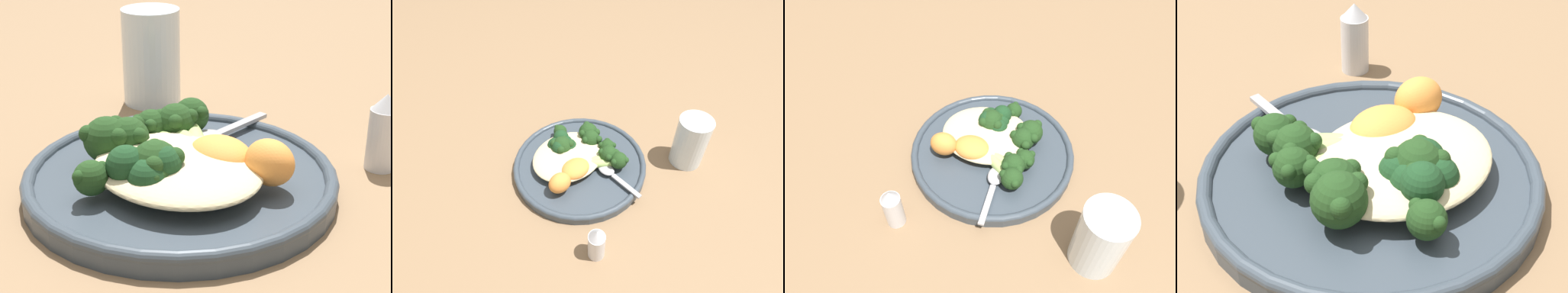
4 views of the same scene
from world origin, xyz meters
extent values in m
plane|color=#846647|center=(0.00, 0.00, 0.00)|extent=(4.00, 4.00, 0.00)
cylinder|color=#38424C|center=(0.00, -0.02, 0.01)|extent=(0.27, 0.27, 0.02)
torus|color=#38424C|center=(0.00, -0.02, 0.02)|extent=(0.27, 0.27, 0.01)
ellipsoid|color=beige|center=(-0.02, 0.00, 0.03)|extent=(0.15, 0.13, 0.02)
ellipsoid|color=#9EBC66|center=(0.01, -0.05, 0.03)|extent=(0.09, 0.08, 0.02)
sphere|color=#1E3D19|center=(0.05, -0.08, 0.04)|extent=(0.03, 0.03, 0.03)
sphere|color=#1E3D19|center=(0.06, -0.07, 0.05)|extent=(0.01, 0.01, 0.01)
sphere|color=#1E3D19|center=(0.03, -0.08, 0.05)|extent=(0.01, 0.01, 0.01)
sphere|color=#1E3D19|center=(0.06, -0.09, 0.05)|extent=(0.01, 0.01, 0.01)
ellipsoid|color=#9EBC66|center=(0.01, -0.04, 0.03)|extent=(0.07, 0.04, 0.02)
sphere|color=#1E3D19|center=(0.04, -0.06, 0.04)|extent=(0.04, 0.04, 0.04)
sphere|color=#1E3D19|center=(0.05, -0.05, 0.05)|extent=(0.01, 0.01, 0.01)
sphere|color=#1E3D19|center=(0.03, -0.05, 0.05)|extent=(0.01, 0.01, 0.01)
sphere|color=#1E3D19|center=(0.03, -0.07, 0.05)|extent=(0.01, 0.01, 0.01)
sphere|color=#1E3D19|center=(0.05, -0.07, 0.05)|extent=(0.01, 0.01, 0.01)
ellipsoid|color=#9EBC66|center=(0.01, -0.03, 0.03)|extent=(0.09, 0.03, 0.02)
sphere|color=#1E3D19|center=(0.06, -0.04, 0.04)|extent=(0.03, 0.03, 0.03)
sphere|color=#1E3D19|center=(0.07, -0.03, 0.04)|extent=(0.01, 0.01, 0.01)
sphere|color=#1E3D19|center=(0.05, -0.03, 0.04)|extent=(0.01, 0.01, 0.01)
sphere|color=#1E3D19|center=(0.05, -0.05, 0.04)|extent=(0.01, 0.01, 0.01)
sphere|color=#1E3D19|center=(0.07, -0.05, 0.04)|extent=(0.01, 0.01, 0.01)
ellipsoid|color=#9EBC66|center=(0.02, -0.02, 0.03)|extent=(0.07, 0.05, 0.02)
sphere|color=#1E3D19|center=(0.05, 0.00, 0.04)|extent=(0.04, 0.04, 0.04)
sphere|color=#1E3D19|center=(0.05, 0.01, 0.05)|extent=(0.01, 0.01, 0.01)
sphere|color=#1E3D19|center=(0.03, 0.00, 0.05)|extent=(0.01, 0.01, 0.01)
sphere|color=#1E3D19|center=(0.05, -0.02, 0.05)|extent=(0.01, 0.01, 0.01)
ellipsoid|color=#9EBC66|center=(0.02, -0.01, 0.03)|extent=(0.08, 0.07, 0.02)
sphere|color=#1E3D19|center=(0.06, 0.02, 0.04)|extent=(0.04, 0.04, 0.04)
sphere|color=#1E3D19|center=(0.06, 0.03, 0.05)|extent=(0.02, 0.02, 0.02)
sphere|color=#1E3D19|center=(0.04, 0.02, 0.05)|extent=(0.02, 0.02, 0.02)
sphere|color=#1E3D19|center=(0.06, 0.00, 0.05)|extent=(0.02, 0.02, 0.02)
ellipsoid|color=#9EBC66|center=(0.00, 0.01, 0.03)|extent=(0.04, 0.11, 0.01)
sphere|color=#1E3D19|center=(0.02, 0.07, 0.04)|extent=(0.03, 0.03, 0.03)
sphere|color=#1E3D19|center=(0.02, 0.08, 0.04)|extent=(0.01, 0.01, 0.01)
sphere|color=#1E3D19|center=(0.02, 0.05, 0.04)|extent=(0.01, 0.01, 0.01)
ellipsoid|color=#9EBC66|center=(-0.01, -0.01, 0.03)|extent=(0.02, 0.06, 0.01)
sphere|color=#1E3D19|center=(-0.01, 0.02, 0.04)|extent=(0.04, 0.04, 0.04)
sphere|color=#1E3D19|center=(0.00, 0.03, 0.05)|extent=(0.02, 0.02, 0.02)
sphere|color=#1E3D19|center=(-0.02, 0.03, 0.05)|extent=(0.02, 0.02, 0.02)
sphere|color=#1E3D19|center=(-0.02, 0.01, 0.05)|extent=(0.02, 0.02, 0.02)
sphere|color=#1E3D19|center=(0.00, 0.01, 0.05)|extent=(0.02, 0.02, 0.02)
ellipsoid|color=#9EBC66|center=(-0.01, -0.01, 0.03)|extent=(0.03, 0.08, 0.01)
sphere|color=#1E3D19|center=(-0.02, 0.03, 0.04)|extent=(0.03, 0.03, 0.03)
sphere|color=#1E3D19|center=(-0.01, 0.04, 0.04)|extent=(0.01, 0.01, 0.01)
sphere|color=#1E3D19|center=(-0.03, 0.04, 0.04)|extent=(0.01, 0.01, 0.01)
sphere|color=#1E3D19|center=(-0.03, 0.02, 0.04)|extent=(0.01, 0.01, 0.01)
sphere|color=#1E3D19|center=(-0.01, 0.02, 0.04)|extent=(0.01, 0.01, 0.01)
ellipsoid|color=orange|center=(-0.03, -0.04, 0.04)|extent=(0.06, 0.05, 0.03)
ellipsoid|color=orange|center=(-0.07, -0.05, 0.04)|extent=(0.05, 0.04, 0.04)
sphere|color=#193D1E|center=(0.00, 0.03, 0.04)|extent=(0.03, 0.03, 0.03)
sphere|color=#193D1E|center=(0.00, 0.04, 0.05)|extent=(0.03, 0.03, 0.03)
sphere|color=#193D1E|center=(-0.02, 0.04, 0.04)|extent=(0.03, 0.03, 0.03)
sphere|color=#193D1E|center=(-0.02, 0.02, 0.05)|extent=(0.03, 0.03, 0.03)
sphere|color=#193D1E|center=(0.00, 0.02, 0.04)|extent=(0.03, 0.03, 0.03)
cube|color=#A3A3A8|center=(0.02, -0.13, 0.02)|extent=(0.01, 0.07, 0.00)
ellipsoid|color=#A3A3A8|center=(0.02, -0.07, 0.03)|extent=(0.03, 0.04, 0.01)
cylinder|color=silver|center=(0.18, -0.15, 0.06)|extent=(0.07, 0.07, 0.11)
cylinder|color=silver|center=(-0.10, -0.18, 0.03)|extent=(0.03, 0.03, 0.06)
cone|color=#B2B2B7|center=(-0.10, -0.18, 0.07)|extent=(0.03, 0.03, 0.02)
camera|label=1|loc=(-0.37, 0.34, 0.27)|focal=60.00mm
camera|label=2|loc=(-0.26, -0.34, 0.50)|focal=28.00mm
camera|label=3|loc=(0.10, -0.42, 0.51)|focal=35.00mm
camera|label=4|loc=(0.24, 0.30, 0.35)|focal=60.00mm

